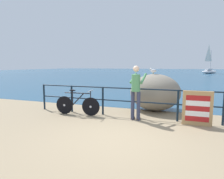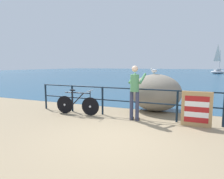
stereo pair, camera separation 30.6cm
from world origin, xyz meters
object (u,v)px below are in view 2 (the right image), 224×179
(breakwater_boulder_main, at_px, (156,92))
(sailboat, at_px, (218,70))
(folded_deckchair_stack, at_px, (196,109))
(seagull, at_px, (154,71))
(person_at_railing, at_px, (135,90))
(bicycle, at_px, (77,104))

(breakwater_boulder_main, height_order, sailboat, sailboat)
(folded_deckchair_stack, xyz_separation_m, seagull, (-1.53, 1.58, 1.07))
(seagull, relative_size, sailboat, 0.05)
(person_at_railing, height_order, sailboat, sailboat)
(bicycle, distance_m, folded_deckchair_stack, 3.99)
(bicycle, bearing_deg, sailboat, 73.11)
(folded_deckchair_stack, distance_m, breakwater_boulder_main, 2.16)
(bicycle, distance_m, seagull, 3.21)
(bicycle, bearing_deg, folded_deckchair_stack, -2.55)
(bicycle, bearing_deg, breakwater_boulder_main, 29.72)
(person_at_railing, distance_m, sailboat, 40.71)
(person_at_railing, bearing_deg, breakwater_boulder_main, -7.20)
(bicycle, xyz_separation_m, seagull, (2.46, 1.68, 1.20))
(sailboat, bearing_deg, seagull, -145.43)
(breakwater_boulder_main, distance_m, seagull, 0.87)
(seagull, height_order, sailboat, sailboat)
(bicycle, height_order, seagull, seagull)
(bicycle, distance_m, sailboat, 41.20)
(seagull, distance_m, sailboat, 39.08)
(person_at_railing, bearing_deg, sailboat, -2.93)
(person_at_railing, distance_m, folded_deckchair_stack, 1.92)
(person_at_railing, xyz_separation_m, sailboat, (7.11, 40.08, -0.28))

